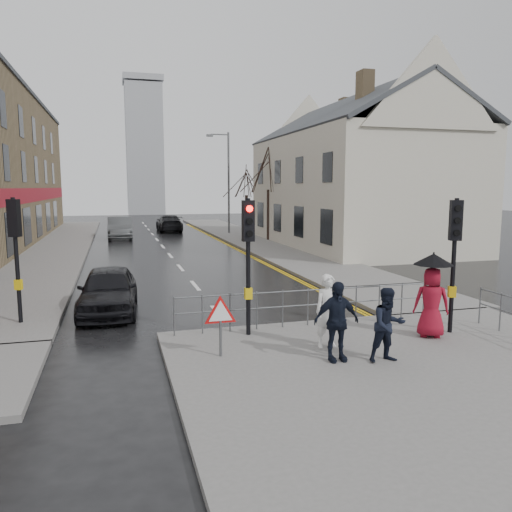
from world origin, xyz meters
TOP-DOWN VIEW (x-y plane):
  - ground at (0.00, 0.00)m, footprint 120.00×120.00m
  - near_pavement at (3.00, -3.50)m, footprint 10.00×9.00m
  - left_pavement at (-6.50, 23.00)m, footprint 4.00×44.00m
  - right_pavement at (6.50, 25.00)m, footprint 4.00×40.00m
  - pavement_bridge_right at (6.50, 3.00)m, footprint 4.00×4.20m
  - building_right_cream at (12.00, 18.00)m, footprint 9.00×16.40m
  - church_tower at (1.50, 62.00)m, footprint 5.00×5.00m
  - traffic_signal_near_left at (0.20, 0.20)m, footprint 0.28×0.27m
  - traffic_signal_near_right at (5.20, -1.00)m, footprint 0.34×0.33m
  - traffic_signal_far_left at (-5.50, 3.00)m, footprint 0.34×0.33m
  - guard_railing_front at (1.95, 0.60)m, footprint 7.14×0.04m
  - warning_sign at (-0.80, -1.21)m, footprint 0.80×0.07m
  - street_lamp at (5.82, 28.00)m, footprint 1.83×0.25m
  - tree_near at (7.50, 22.00)m, footprint 2.40×2.40m
  - tree_far at (8.00, 30.00)m, footprint 2.40×2.40m
  - pedestrian_a at (1.71, -1.24)m, footprint 0.65×0.45m
  - pedestrian_b at (2.52, -2.50)m, footprint 0.78×0.61m
  - pedestrian_with_umbrella at (4.47, -1.20)m, footprint 1.01×0.96m
  - pedestrian_d at (1.50, -2.13)m, footprint 1.01×0.43m
  - car_parked at (-3.19, 4.00)m, footprint 1.91×4.24m
  - car_mid at (-2.57, 26.96)m, footprint 1.74×4.94m
  - car_far at (1.61, 32.08)m, footprint 2.11×5.02m

SIDE VIEW (x-z plane):
  - ground at x=0.00m, z-range 0.00..0.00m
  - near_pavement at x=3.00m, z-range 0.00..0.14m
  - left_pavement at x=-6.50m, z-range 0.00..0.14m
  - right_pavement at x=6.50m, z-range 0.00..0.14m
  - pavement_bridge_right at x=6.50m, z-range 0.00..0.14m
  - car_parked at x=-3.19m, z-range 0.00..1.41m
  - car_far at x=1.61m, z-range 0.00..1.45m
  - car_mid at x=-2.57m, z-range 0.00..1.63m
  - guard_railing_front at x=1.95m, z-range 0.36..1.36m
  - pedestrian_b at x=2.52m, z-range 0.14..1.73m
  - pedestrian_a at x=1.71m, z-range 0.14..1.84m
  - pedestrian_d at x=1.50m, z-range 0.14..1.85m
  - warning_sign at x=-0.80m, z-range 0.37..1.72m
  - pedestrian_with_umbrella at x=4.47m, z-range 0.23..2.30m
  - traffic_signal_near_left at x=0.20m, z-range 0.76..4.16m
  - traffic_signal_near_right at x=5.20m, z-range 0.76..4.16m
  - traffic_signal_far_left at x=-5.50m, z-range 0.76..4.16m
  - tree_far at x=8.00m, z-range 1.60..7.24m
  - street_lamp at x=5.82m, z-range 0.71..8.71m
  - building_right_cream at x=12.00m, z-range -0.27..9.83m
  - tree_near at x=7.50m, z-range 1.85..8.43m
  - church_tower at x=1.50m, z-range 0.00..18.00m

